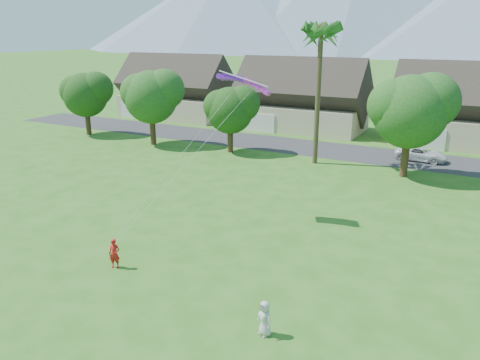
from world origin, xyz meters
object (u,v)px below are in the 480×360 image
Objects in this scene: watcher at (265,318)px; parafoil_kite at (245,80)px; parked_car at (421,154)px; kite_flyer at (114,254)px.

parafoil_kite is (-6.69, 11.09, 8.07)m from watcher.
watcher is 15.26m from parafoil_kite.
watcher is at bearing -70.47° from parafoil_kite.
watcher is 31.19m from parked_car.
parked_car is (10.84, 29.69, -0.14)m from kite_flyer.
parafoil_kite reaches higher than parked_car.
kite_flyer is 0.34× the size of parked_car.
parked_car is at bearing 48.37° from kite_flyer.
watcher is at bearing 179.49° from parked_car.
parked_car is 23.21m from parafoil_kite.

